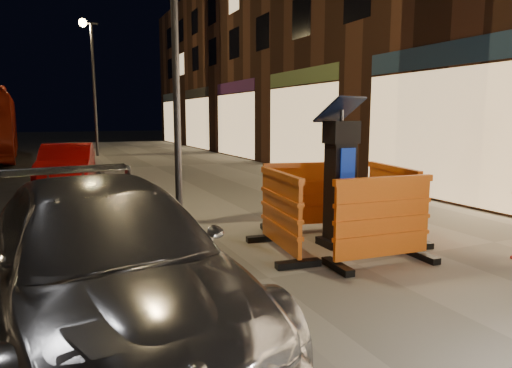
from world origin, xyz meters
name	(u,v)px	position (x,y,z in m)	size (l,w,h in m)	color
ground_plane	(227,298)	(0.00, 0.00, 0.00)	(120.00, 120.00, 0.00)	black
sidewalk	(431,258)	(3.00, 0.00, 0.07)	(6.00, 60.00, 0.15)	gray
kerb	(227,291)	(0.00, 0.00, 0.07)	(0.30, 60.00, 0.15)	slate
parking_kiosk	(340,177)	(2.04, 0.83, 1.15)	(0.63, 0.63, 2.00)	black
barrier_front	(383,221)	(2.04, -0.12, 0.71)	(1.43, 0.59, 1.12)	orange
barrier_back	(306,197)	(2.04, 1.78, 0.71)	(1.43, 0.59, 1.12)	orange
barrier_kerbside	(280,213)	(1.09, 0.83, 0.71)	(1.43, 0.59, 1.12)	orange
barrier_bldgside	(392,202)	(2.99, 0.83, 0.71)	(1.43, 0.59, 1.12)	orange
car_silver	(109,331)	(-1.30, -0.29, 0.00)	(1.95, 4.80, 1.39)	#A6A6AA
car_red	(69,188)	(-1.33, 9.24, 0.00)	(1.31, 3.77, 1.24)	#99080A
street_lamp_mid	(175,45)	(0.25, 3.00, 3.15)	(0.12, 0.12, 6.00)	#3F3F44
street_lamp_far	(94,91)	(0.25, 18.00, 3.15)	(0.12, 0.12, 6.00)	#3F3F44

